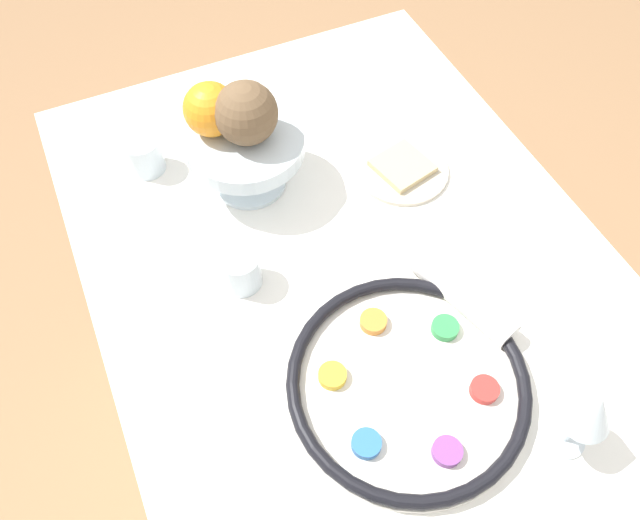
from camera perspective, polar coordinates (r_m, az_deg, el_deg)
The scene contains 11 objects.
ground_plane at distance 1.69m, azimuth 3.77°, elevation -18.33°, with size 8.00×8.00×0.00m, color #99704C.
dining_table at distance 1.33m, azimuth 4.69°, elevation -13.80°, with size 1.42×0.84×0.76m.
seder_plate at distance 0.93m, azimuth 8.02°, elevation -11.08°, with size 0.35×0.35×0.03m.
wine_glass at distance 0.87m, azimuth 23.59°, elevation -12.58°, with size 0.07×0.07×0.15m.
fruit_stand at distance 1.09m, azimuth -6.80°, elevation 10.04°, with size 0.20×0.20×0.11m.
orange_fruit at distance 1.06m, azimuth -9.99°, elevation 13.42°, with size 0.09×0.09×0.09m.
coconut at distance 1.04m, azimuth -6.79°, elevation 13.19°, with size 0.11×0.11×0.11m.
bread_plate at distance 1.17m, azimuth 7.51°, elevation 8.28°, with size 0.17×0.17×0.02m.
napkin_roll at distance 1.00m, azimuth 12.94°, elevation -3.26°, with size 0.20×0.10×0.05m.
cup_near at distance 1.19m, azimuth -15.78°, elevation 9.22°, with size 0.07×0.07×0.07m.
cup_far at distance 1.00m, azimuth -7.31°, elevation -0.88°, with size 0.07×0.07×0.07m.
Camera 1 is at (-0.38, 0.29, 1.62)m, focal length 35.00 mm.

